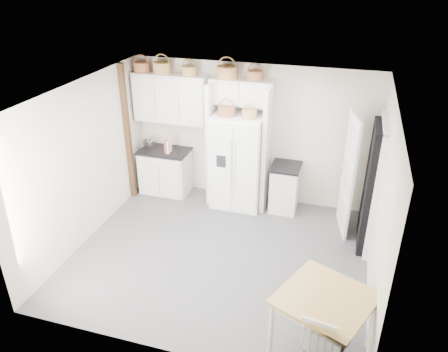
% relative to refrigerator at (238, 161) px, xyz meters
% --- Properties ---
extents(floor, '(4.50, 4.50, 0.00)m').
position_rel_refrigerator_xyz_m(floor, '(0.15, -1.65, -0.88)').
color(floor, '#4B4A4C').
rests_on(floor, ground).
extents(ceiling, '(4.50, 4.50, 0.00)m').
position_rel_refrigerator_xyz_m(ceiling, '(0.15, -1.65, 1.72)').
color(ceiling, white).
rests_on(ceiling, wall_back).
extents(wall_back, '(4.50, 0.00, 4.50)m').
position_rel_refrigerator_xyz_m(wall_back, '(0.15, 0.35, 0.42)').
color(wall_back, beige).
rests_on(wall_back, floor).
extents(wall_left, '(0.00, 4.00, 4.00)m').
position_rel_refrigerator_xyz_m(wall_left, '(-2.10, -1.65, 0.42)').
color(wall_left, beige).
rests_on(wall_left, floor).
extents(wall_right, '(0.00, 4.00, 4.00)m').
position_rel_refrigerator_xyz_m(wall_right, '(2.40, -1.65, 0.42)').
color(wall_right, beige).
rests_on(wall_right, floor).
extents(refrigerator, '(0.91, 0.73, 1.77)m').
position_rel_refrigerator_xyz_m(refrigerator, '(0.00, 0.00, 0.00)').
color(refrigerator, white).
rests_on(refrigerator, floor).
extents(base_cab_left, '(0.93, 0.58, 0.86)m').
position_rel_refrigerator_xyz_m(base_cab_left, '(-1.50, 0.05, -0.45)').
color(base_cab_left, silver).
rests_on(base_cab_left, floor).
extents(base_cab_right, '(0.48, 0.58, 0.85)m').
position_rel_refrigerator_xyz_m(base_cab_right, '(0.88, 0.05, -0.46)').
color(base_cab_right, silver).
rests_on(base_cab_right, floor).
extents(dining_table, '(1.28, 1.28, 0.81)m').
position_rel_refrigerator_xyz_m(dining_table, '(1.85, -3.10, -0.48)').
color(dining_table, olive).
rests_on(dining_table, floor).
extents(windsor_chair, '(0.47, 0.44, 0.86)m').
position_rel_refrigerator_xyz_m(windsor_chair, '(1.85, -3.40, -0.45)').
color(windsor_chair, silver).
rests_on(windsor_chair, floor).
extents(counter_left, '(0.96, 0.62, 0.04)m').
position_rel_refrigerator_xyz_m(counter_left, '(-1.50, 0.05, -0.01)').
color(counter_left, black).
rests_on(counter_left, base_cab_left).
extents(counter_right, '(0.52, 0.62, 0.04)m').
position_rel_refrigerator_xyz_m(counter_right, '(0.88, 0.05, -0.02)').
color(counter_right, black).
rests_on(counter_right, base_cab_right).
extents(toaster, '(0.27, 0.18, 0.17)m').
position_rel_refrigerator_xyz_m(toaster, '(-1.82, 0.04, 0.10)').
color(toaster, silver).
rests_on(toaster, counter_left).
extents(cookbook_red, '(0.06, 0.16, 0.24)m').
position_rel_refrigerator_xyz_m(cookbook_red, '(-1.41, -0.03, 0.13)').
color(cookbook_red, '#B13C25').
rests_on(cookbook_red, counter_left).
extents(cookbook_cream, '(0.04, 0.17, 0.25)m').
position_rel_refrigerator_xyz_m(cookbook_cream, '(-1.35, -0.03, 0.14)').
color(cookbook_cream, beige).
rests_on(cookbook_cream, counter_left).
extents(basket_upper_a, '(0.30, 0.30, 0.17)m').
position_rel_refrigerator_xyz_m(basket_upper_a, '(-1.89, 0.18, 1.55)').
color(basket_upper_a, brown).
rests_on(basket_upper_a, upper_cabinet).
extents(basket_upper_b, '(0.33, 0.33, 0.20)m').
position_rel_refrigerator_xyz_m(basket_upper_b, '(-1.49, 0.18, 1.57)').
color(basket_upper_b, olive).
rests_on(basket_upper_b, upper_cabinet).
extents(basket_upper_c, '(0.28, 0.28, 0.16)m').
position_rel_refrigerator_xyz_m(basket_upper_c, '(-0.97, 0.18, 1.55)').
color(basket_upper_c, olive).
rests_on(basket_upper_c, upper_cabinet).
extents(basket_bridge_a, '(0.36, 0.36, 0.20)m').
position_rel_refrigerator_xyz_m(basket_bridge_a, '(-0.28, 0.18, 1.57)').
color(basket_bridge_a, olive).
rests_on(basket_bridge_a, bridge_cabinet).
extents(basket_bridge_b, '(0.29, 0.29, 0.16)m').
position_rel_refrigerator_xyz_m(basket_bridge_b, '(0.22, 0.18, 1.55)').
color(basket_bridge_b, brown).
rests_on(basket_bridge_b, bridge_cabinet).
extents(basket_fridge_a, '(0.30, 0.30, 0.16)m').
position_rel_refrigerator_xyz_m(basket_fridge_a, '(-0.20, -0.10, 0.96)').
color(basket_fridge_a, brown).
rests_on(basket_fridge_a, refrigerator).
extents(basket_fridge_b, '(0.26, 0.26, 0.14)m').
position_rel_refrigerator_xyz_m(basket_fridge_b, '(0.21, -0.10, 0.95)').
color(basket_fridge_b, olive).
rests_on(basket_fridge_b, refrigerator).
extents(upper_cabinet, '(1.40, 0.34, 0.90)m').
position_rel_refrigerator_xyz_m(upper_cabinet, '(-1.35, 0.18, 1.02)').
color(upper_cabinet, silver).
rests_on(upper_cabinet, wall_back).
extents(bridge_cabinet, '(1.12, 0.34, 0.45)m').
position_rel_refrigerator_xyz_m(bridge_cabinet, '(0.00, 0.18, 1.24)').
color(bridge_cabinet, silver).
rests_on(bridge_cabinet, wall_back).
extents(fridge_panel_left, '(0.08, 0.60, 2.30)m').
position_rel_refrigerator_xyz_m(fridge_panel_left, '(-0.51, 0.05, 0.27)').
color(fridge_panel_left, silver).
rests_on(fridge_panel_left, floor).
extents(fridge_panel_right, '(0.08, 0.60, 2.30)m').
position_rel_refrigerator_xyz_m(fridge_panel_right, '(0.51, 0.05, 0.27)').
color(fridge_panel_right, silver).
rests_on(fridge_panel_right, floor).
extents(trim_post, '(0.09, 0.09, 2.60)m').
position_rel_refrigerator_xyz_m(trim_post, '(-2.05, -0.30, 0.42)').
color(trim_post, '#312012').
rests_on(trim_post, floor).
extents(doorway_void, '(0.18, 0.85, 2.05)m').
position_rel_refrigerator_xyz_m(doorway_void, '(2.31, -0.65, 0.14)').
color(doorway_void, black).
rests_on(doorway_void, floor).
extents(door_slab, '(0.21, 0.79, 2.05)m').
position_rel_refrigerator_xyz_m(door_slab, '(1.95, -0.31, 0.14)').
color(door_slab, white).
rests_on(door_slab, floor).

